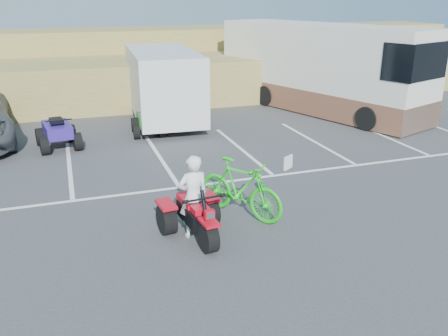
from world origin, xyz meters
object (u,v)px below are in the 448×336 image
object	(u,v)px
cargo_trailer	(163,83)
quad_atv_blue	(60,148)
rv_motorhome	(318,74)
red_trike_atv	(197,238)
rider	(193,197)
quad_atv_green	(149,134)
green_dirt_bike	(240,188)

from	to	relation	value
cargo_trailer	quad_atv_blue	xyz separation A→B (m)	(-4.08, -2.52, -1.50)
rv_motorhome	red_trike_atv	bearing A→B (deg)	-149.93
rider	rv_motorhome	xyz separation A→B (m)	(8.25, 9.62, 0.67)
cargo_trailer	quad_atv_green	world-z (taller)	cargo_trailer
rider	rv_motorhome	distance (m)	12.69
rv_motorhome	quad_atv_green	world-z (taller)	rv_motorhome
red_trike_atv	rv_motorhome	size ratio (longest dim) A/B	0.17
red_trike_atv	rv_motorhome	world-z (taller)	rv_motorhome
rider	quad_atv_blue	distance (m)	7.84
rider	quad_atv_green	size ratio (longest dim) A/B	1.18
rider	quad_atv_green	distance (m)	8.07
rv_motorhome	quad_atv_blue	xyz separation A→B (m)	(-10.87, -2.28, -1.56)
red_trike_atv	quad_atv_green	size ratio (longest dim) A/B	1.14
red_trike_atv	quad_atv_green	xyz separation A→B (m)	(0.45, 8.16, 0.00)
red_trike_atv	quad_atv_blue	world-z (taller)	red_trike_atv
green_dirt_bike	cargo_trailer	distance (m)	9.31
cargo_trailer	rv_motorhome	size ratio (longest dim) A/B	0.59
red_trike_atv	quad_atv_blue	distance (m)	7.94
rider	quad_atv_green	xyz separation A→B (m)	(0.47, 8.01, -0.89)
quad_atv_blue	quad_atv_green	size ratio (longest dim) A/B	1.13
quad_atv_blue	quad_atv_green	distance (m)	3.16
rider	quad_atv_blue	xyz separation A→B (m)	(-2.62, 7.34, -0.89)
green_dirt_bike	cargo_trailer	size ratio (longest dim) A/B	0.37
red_trike_atv	cargo_trailer	xyz separation A→B (m)	(1.45, 10.01, 1.50)
rv_motorhome	quad_atv_blue	bearing A→B (deg)	172.04
green_dirt_bike	quad_atv_green	world-z (taller)	green_dirt_bike
rider	rv_motorhome	size ratio (longest dim) A/B	0.17
rv_motorhome	cargo_trailer	bearing A→B (deg)	158.17
red_trike_atv	quad_atv_green	distance (m)	8.17
green_dirt_bike	quad_atv_blue	bearing A→B (deg)	85.83
quad_atv_blue	cargo_trailer	bearing A→B (deg)	23.63
rider	cargo_trailer	size ratio (longest dim) A/B	0.29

